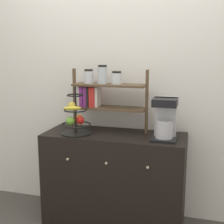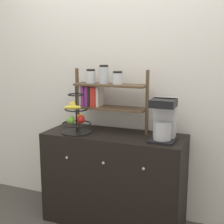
% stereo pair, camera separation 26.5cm
% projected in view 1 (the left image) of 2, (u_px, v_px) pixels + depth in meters
% --- Properties ---
extents(wall_back, '(7.00, 0.05, 2.60)m').
position_uv_depth(wall_back, '(123.00, 76.00, 2.86)').
color(wall_back, silver).
rests_on(wall_back, ground_plane).
extents(sideboard, '(1.22, 0.48, 0.82)m').
position_uv_depth(sideboard, '(114.00, 179.00, 2.77)').
color(sideboard, black).
rests_on(sideboard, ground_plane).
extents(coffee_maker, '(0.20, 0.24, 0.34)m').
position_uv_depth(coffee_maker, '(165.00, 119.00, 2.52)').
color(coffee_maker, black).
rests_on(coffee_maker, sideboard).
extents(fruit_stand, '(0.26, 0.26, 0.41)m').
position_uv_depth(fruit_stand, '(76.00, 119.00, 2.67)').
color(fruit_stand, black).
rests_on(fruit_stand, sideboard).
extents(shelf_hutch, '(0.68, 0.20, 0.58)m').
position_uv_depth(shelf_hutch, '(101.00, 92.00, 2.75)').
color(shelf_hutch, brown).
rests_on(shelf_hutch, sideboard).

